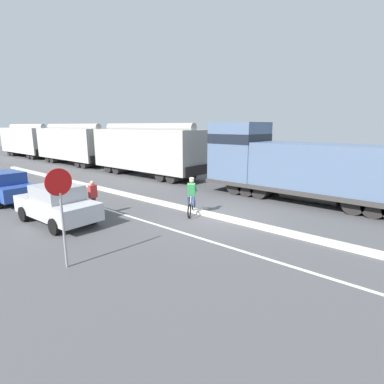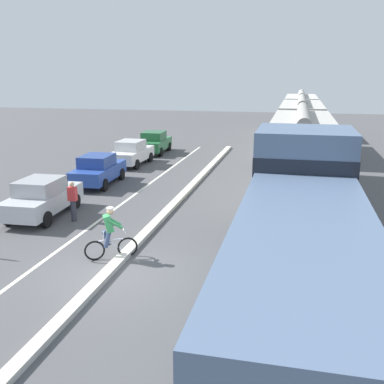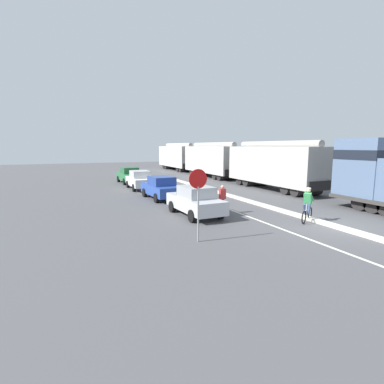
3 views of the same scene
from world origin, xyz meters
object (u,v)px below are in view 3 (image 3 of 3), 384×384
Objects in this scene: hopper_car_trailing at (178,157)px; parked_car_green at (129,175)px; parked_car_white at (140,180)px; parked_car_silver at (195,201)px; stop_sign at (198,191)px; cyclist at (307,206)px; hopper_car_lead at (275,166)px; hopper_car_middle at (213,160)px; parked_car_blue at (161,188)px; pedestrian_by_cars at (222,199)px.

hopper_car_trailing is 17.27m from parked_car_green.
parked_car_white is 0.99× the size of parked_car_green.
parked_car_silver is at bearing -89.22° from parked_car_green.
cyclist is at bearing 5.77° from stop_sign.
stop_sign is (-1.50, -15.32, 1.21)m from parked_car_white.
stop_sign is at bearing -139.42° from hopper_car_lead.
hopper_car_middle and hopper_car_trailing have the same top height.
hopper_car_lead reaches higher than stop_sign.
parked_car_blue and pedestrian_by_cars have the same top height.
parked_car_white is 2.61× the size of pedestrian_by_cars.
parked_car_silver is 2.49× the size of cyclist.
hopper_car_middle is 20.21m from pedestrian_by_cars.
stop_sign is at bearing -95.58° from parked_car_white.
pedestrian_by_cars is (-8.86, -18.12, -1.23)m from hopper_car_middle.
parked_car_green is at bearing 90.78° from parked_car_silver.
hopper_car_trailing is 2.48× the size of parked_car_blue.
hopper_car_trailing is at bearing 90.00° from hopper_car_middle.
hopper_car_middle is 22.21m from cyclist.
hopper_car_lead reaches higher than parked_car_blue.
stop_sign is at bearing -94.44° from parked_car_green.
parked_car_white is (-0.27, 11.16, 0.00)m from parked_car_silver.
cyclist is at bearing -71.96° from parked_car_white.
cyclist reaches higher than parked_car_blue.
hopper_car_trailing is 2.48× the size of parked_car_green.
parked_car_blue is (-10.49, -0.56, -1.26)m from hopper_car_lead.
parked_car_blue is 2.64× the size of pedestrian_by_cars.
parked_car_blue is (-0.10, 5.69, 0.00)m from parked_car_silver.
parked_car_white is at bearing -147.88° from hopper_car_middle.
hopper_car_middle reaches higher than cyclist.
cyclist is at bearing -38.04° from parked_car_silver.
pedestrian_by_cars is (1.63, -5.97, 0.03)m from parked_car_blue.
parked_car_green is 2.63× the size of pedestrian_by_cars.
pedestrian_by_cars is (1.52, -0.27, 0.03)m from parked_car_silver.
hopper_car_lead is 3.68× the size of stop_sign.
hopper_car_trailing is at bearing 90.00° from hopper_car_lead.
parked_car_blue is 10.31m from cyclist.
hopper_car_lead is 2.49× the size of parked_car_silver.
stop_sign is (-1.55, -20.03, 1.21)m from parked_car_green.
pedestrian_by_cars is at bearing -116.06° from hopper_car_middle.
stop_sign is 5.23m from pedestrian_by_cars.
hopper_car_trailing is 3.68× the size of stop_sign.
pedestrian_by_cars is (-2.99, 3.26, 0.03)m from cyclist.
parked_car_blue is 1.48× the size of stop_sign.
pedestrian_by_cars is (1.74, -16.14, 0.03)m from parked_car_green.
hopper_car_lead is at bearing -42.23° from parked_car_green.
parked_car_green is at bearing 103.69° from cyclist.
hopper_car_lead is at bearing -90.00° from hopper_car_middle.
parked_car_blue is 2.49× the size of cyclist.
hopper_car_lead is 11.07m from pedestrian_by_cars.
hopper_car_lead is 14.37m from parked_car_green.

